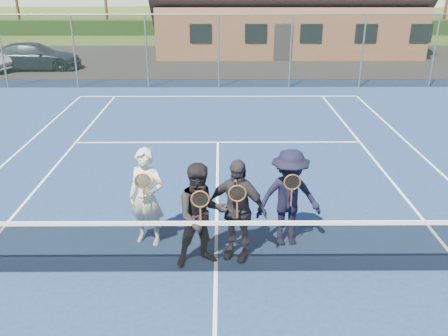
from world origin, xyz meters
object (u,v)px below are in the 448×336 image
at_px(tennis_net, 216,245).
at_px(player_a, 147,197).
at_px(car_c, 35,56).
at_px(player_b, 201,215).
at_px(player_c, 237,210).
at_px(player_d, 289,198).

xyz_separation_m(tennis_net, player_a, (-1.22, 0.96, 0.38)).
distance_m(car_c, tennis_net, 19.99).
xyz_separation_m(car_c, player_b, (9.06, -17.42, 0.27)).
distance_m(tennis_net, player_b, 0.52).
bearing_deg(player_c, player_a, 163.04).
height_order(player_b, player_c, same).
distance_m(player_a, player_c, 1.64).
height_order(tennis_net, player_d, player_d).
bearing_deg(player_c, player_d, 24.87).
distance_m(car_c, player_d, 19.84).
height_order(tennis_net, player_c, player_c).
bearing_deg(car_c, player_d, -151.36).
height_order(car_c, player_c, player_c).
xyz_separation_m(tennis_net, player_d, (1.28, 0.91, 0.38)).
bearing_deg(player_b, car_c, 117.49).
height_order(car_c, player_b, player_b).
distance_m(player_a, player_d, 2.50).
bearing_deg(tennis_net, player_b, 130.02).
xyz_separation_m(player_c, player_d, (0.93, 0.43, -0.00)).
distance_m(player_a, player_b, 1.20).
bearing_deg(player_b, tennis_net, -49.98).
xyz_separation_m(player_a, player_d, (2.50, -0.05, -0.00)).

